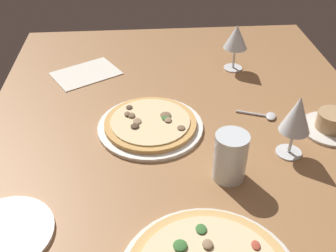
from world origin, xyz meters
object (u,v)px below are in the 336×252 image
object	(u,v)px
ramekin_on_saucer	(331,124)
wine_glass_far	(236,38)
pizza_main	(150,125)
water_glass	(230,159)
side_plate	(5,233)
paper_menu	(86,74)
spoon	(266,115)
wine_glass_near	(297,116)

from	to	relation	value
ramekin_on_saucer	wine_glass_far	world-z (taller)	wine_glass_far
pizza_main	wine_glass_far	xyz separation A→B (cm)	(-32.00, 29.49, 9.92)
pizza_main	water_glass	size ratio (longest dim) A/B	2.39
side_plate	paper_menu	bearing A→B (deg)	171.09
water_glass	spoon	bearing A→B (deg)	146.45
side_plate	spoon	size ratio (longest dim) A/B	1.71
water_glass	paper_menu	xyz separation A→B (cm)	(-52.29, -37.57, -5.14)
paper_menu	spoon	world-z (taller)	spoon
side_plate	paper_menu	size ratio (longest dim) A/B	0.94
pizza_main	spoon	distance (cm)	32.85
ramekin_on_saucer	side_plate	bearing A→B (deg)	-69.81
water_glass	pizza_main	bearing A→B (deg)	-139.47
ramekin_on_saucer	side_plate	world-z (taller)	ramekin_on_saucer
ramekin_on_saucer	paper_menu	xyz separation A→B (cm)	(-36.60, -68.61, -1.95)
wine_glass_far	wine_glass_near	distance (cm)	45.41
water_glass	side_plate	size ratio (longest dim) A/B	0.61
pizza_main	spoon	xyz separation A→B (cm)	(-2.89, 32.72, -0.74)
ramekin_on_saucer	spoon	xyz separation A→B (cm)	(-7.49, -15.67, -1.65)
paper_menu	spoon	bearing A→B (deg)	30.85
wine_glass_far	wine_glass_near	xyz separation A→B (cm)	(45.17, 4.70, 0.16)
ramekin_on_saucer	wine_glass_near	bearing A→B (deg)	-58.91
wine_glass_far	pizza_main	bearing A→B (deg)	-42.66
pizza_main	ramekin_on_saucer	distance (cm)	48.62
wine_glass_far	side_plate	world-z (taller)	wine_glass_far
pizza_main	paper_menu	xyz separation A→B (cm)	(-32.00, -20.22, -1.05)
pizza_main	water_glass	world-z (taller)	water_glass
wine_glass_near	ramekin_on_saucer	bearing A→B (deg)	121.09
wine_glass_far	spoon	world-z (taller)	wine_glass_far
ramekin_on_saucer	wine_glass_far	distance (cm)	42.17
pizza_main	wine_glass_far	bearing A→B (deg)	137.34
ramekin_on_saucer	wine_glass_near	distance (cm)	18.95
water_glass	wine_glass_near	bearing A→B (deg)	112.92
side_plate	water_glass	bearing A→B (deg)	105.57
pizza_main	side_plate	size ratio (longest dim) A/B	1.47
ramekin_on_saucer	water_glass	xyz separation A→B (cm)	(15.69, -31.04, 3.19)
ramekin_on_saucer	paper_menu	distance (cm)	77.79
spoon	water_glass	bearing A→B (deg)	-33.55
side_plate	spoon	xyz separation A→B (cm)	(-36.51, 63.22, 0.00)
pizza_main	wine_glass_far	distance (cm)	44.63
ramekin_on_saucer	wine_glass_near	size ratio (longest dim) A/B	0.95
side_plate	paper_menu	xyz separation A→B (cm)	(-65.62, 10.28, -0.30)
wine_glass_far	side_plate	xyz separation A→B (cm)	(65.62, -59.99, -10.67)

